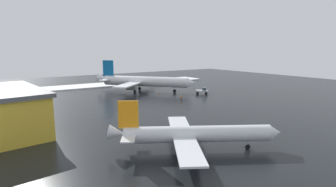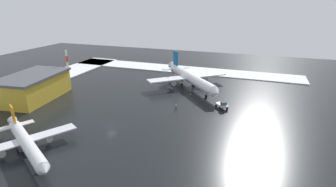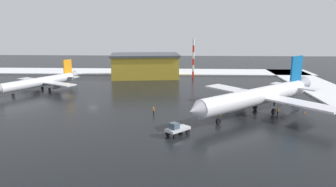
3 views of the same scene
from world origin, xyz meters
name	(u,v)px [view 1 (image 1 of 3)]	position (x,y,z in m)	size (l,w,h in m)	color
ground_plane	(179,117)	(0.00, 0.00, 0.00)	(240.00, 240.00, 0.00)	black
snow_bank_left	(93,86)	(-67.00, 0.00, 0.21)	(14.00, 116.00, 0.42)	white
airplane_foreground_jet	(143,81)	(-41.04, 11.88, 4.00)	(33.19, 31.01, 12.10)	white
airplane_parked_portside	(194,134)	(18.52, -10.59, 2.80)	(22.08, 25.81, 8.47)	silver
pushback_tug	(203,91)	(-23.00, 27.38, 1.28)	(4.79, 4.82, 2.50)	silver
ground_crew_mid_apron	(181,97)	(-17.54, 13.48, 0.97)	(0.36, 0.36, 1.71)	black
ground_crew_beside_wing	(140,87)	(-45.29, 12.64, 0.97)	(0.36, 0.36, 1.71)	black
traffic_cone_near_nose	(126,92)	(-41.21, 4.53, 0.28)	(0.36, 0.36, 0.55)	orange
traffic_cone_mid_line	(159,93)	(-32.45, 14.27, 0.28)	(0.36, 0.36, 0.55)	orange
traffic_cone_wingtip_side	(131,87)	(-51.54, 11.74, 0.28)	(0.36, 0.36, 0.55)	orange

